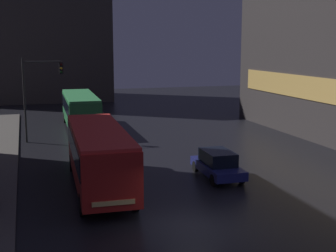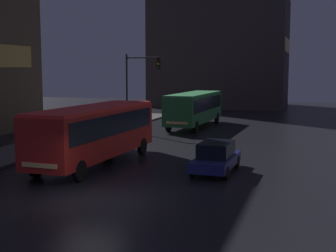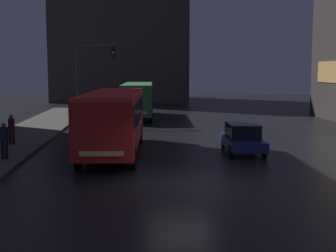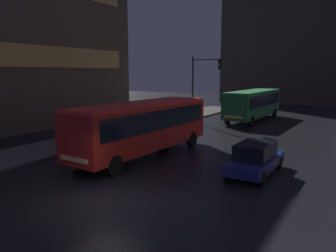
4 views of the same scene
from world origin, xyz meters
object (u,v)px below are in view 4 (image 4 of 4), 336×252
Objects in this scene: bus_near at (143,123)px; bus_far at (253,102)px; traffic_light_main at (202,79)px; car_taxi at (255,158)px; pedestrian_far at (61,133)px; pedestrian_near at (99,124)px; pedestrian_mid at (70,125)px.

bus_near is 0.99× the size of bus_far.
traffic_light_main is (-3.66, -4.55, 2.41)m from bus_far.
pedestrian_far is at bearing 10.34° from car_taxi.
bus_near is 6.22× the size of pedestrian_near.
bus_near is 5.79× the size of pedestrian_mid.
traffic_light_main reaches higher than pedestrian_far.
pedestrian_far is (1.80, -2.36, -0.04)m from pedestrian_mid.
car_taxi is 11.85m from pedestrian_far.
pedestrian_far is (-5.01, -1.78, -0.78)m from bus_near.
traffic_light_main is (2.47, 14.95, 3.13)m from pedestrian_far.
pedestrian_mid is 13.64m from traffic_light_main.
bus_near is at bearing 1.94° from car_taxi.
pedestrian_far is (0.82, -4.27, 0.05)m from pedestrian_near.
pedestrian_mid is (-7.93, -17.14, -0.67)m from bus_far.
car_taxi is at bearing 0.95° from pedestrian_far.
pedestrian_far reaches higher than pedestrian_near.
car_taxi is at bearing -54.85° from traffic_light_main.
pedestrian_mid is 2.97m from pedestrian_far.
traffic_light_main reaches higher than bus_far.
pedestrian_mid reaches higher than car_taxi.
bus_far is 16.76m from pedestrian_near.
bus_near is 1.63× the size of traffic_light_main.
pedestrian_mid is at bearing 66.85° from bus_far.
pedestrian_far is at bearing -76.72° from pedestrian_mid.
car_taxi is at bearing 98.84° from pedestrian_near.
pedestrian_near is 0.93× the size of pedestrian_mid.
bus_far is at bearing -91.28° from bus_near.
bus_near is at bearing -79.08° from traffic_light_main.
pedestrian_mid is at bearing -108.76° from traffic_light_main.
pedestrian_near is (-5.83, 2.49, -0.83)m from bus_near.
car_taxi is at bearing 109.18° from bus_far.
pedestrian_near is (-12.51, 2.42, 0.35)m from car_taxi.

